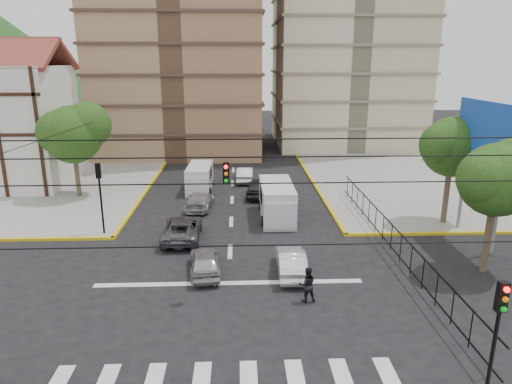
{
  "coord_description": "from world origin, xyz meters",
  "views": [
    {
      "loc": [
        0.53,
        -18.85,
        10.4
      ],
      "look_at": [
        1.4,
        3.26,
        4.0
      ],
      "focal_mm": 32.0,
      "sensor_mm": 36.0,
      "label": 1
    }
  ],
  "objects_px": {
    "car_silver_front_left": "(205,261)",
    "car_white_front_right": "(291,262)",
    "traffic_light_nw": "(100,187)",
    "pedestrian_crosswalk": "(307,284)",
    "van_right_lane": "(277,203)",
    "traffic_light_se": "(497,328)",
    "van_left_lane": "(199,179)"
  },
  "relations": [
    {
      "from": "car_silver_front_left",
      "to": "car_white_front_right",
      "type": "bearing_deg",
      "value": 170.4
    },
    {
      "from": "traffic_light_nw",
      "to": "pedestrian_crosswalk",
      "type": "distance_m",
      "value": 14.31
    },
    {
      "from": "van_right_lane",
      "to": "car_silver_front_left",
      "type": "relative_size",
      "value": 1.45
    },
    {
      "from": "traffic_light_se",
      "to": "van_right_lane",
      "type": "bearing_deg",
      "value": 104.52
    },
    {
      "from": "car_white_front_right",
      "to": "car_silver_front_left",
      "type": "bearing_deg",
      "value": -1.76
    },
    {
      "from": "traffic_light_se",
      "to": "pedestrian_crosswalk",
      "type": "bearing_deg",
      "value": 120.87
    },
    {
      "from": "van_left_lane",
      "to": "car_white_front_right",
      "type": "distance_m",
      "value": 16.46
    },
    {
      "from": "traffic_light_se",
      "to": "car_white_front_right",
      "type": "height_order",
      "value": "traffic_light_se"
    },
    {
      "from": "car_white_front_right",
      "to": "pedestrian_crosswalk",
      "type": "bearing_deg",
      "value": 99.26
    },
    {
      "from": "traffic_light_se",
      "to": "car_silver_front_left",
      "type": "relative_size",
      "value": 1.18
    },
    {
      "from": "van_left_lane",
      "to": "pedestrian_crosswalk",
      "type": "xyz_separation_m",
      "value": [
        6.21,
        -18.18,
        -0.21
      ]
    },
    {
      "from": "traffic_light_nw",
      "to": "car_silver_front_left",
      "type": "distance_m",
      "value": 8.88
    },
    {
      "from": "car_silver_front_left",
      "to": "car_white_front_right",
      "type": "xyz_separation_m",
      "value": [
        4.36,
        -0.22,
        0.01
      ]
    },
    {
      "from": "van_right_lane",
      "to": "pedestrian_crosswalk",
      "type": "distance_m",
      "value": 11.0
    },
    {
      "from": "traffic_light_nw",
      "to": "van_left_lane",
      "type": "relative_size",
      "value": 0.92
    },
    {
      "from": "traffic_light_nw",
      "to": "car_silver_front_left",
      "type": "height_order",
      "value": "traffic_light_nw"
    },
    {
      "from": "car_silver_front_left",
      "to": "car_white_front_right",
      "type": "relative_size",
      "value": 0.95
    },
    {
      "from": "pedestrian_crosswalk",
      "to": "van_left_lane",
      "type": "bearing_deg",
      "value": -74.11
    },
    {
      "from": "van_right_lane",
      "to": "car_white_front_right",
      "type": "height_order",
      "value": "van_right_lane"
    },
    {
      "from": "van_left_lane",
      "to": "pedestrian_crosswalk",
      "type": "height_order",
      "value": "van_left_lane"
    },
    {
      "from": "traffic_light_se",
      "to": "car_silver_front_left",
      "type": "height_order",
      "value": "traffic_light_se"
    },
    {
      "from": "traffic_light_se",
      "to": "van_left_lane",
      "type": "bearing_deg",
      "value": 112.49
    },
    {
      "from": "car_silver_front_left",
      "to": "car_white_front_right",
      "type": "distance_m",
      "value": 4.37
    },
    {
      "from": "traffic_light_se",
      "to": "car_white_front_right",
      "type": "bearing_deg",
      "value": 115.18
    },
    {
      "from": "traffic_light_se",
      "to": "car_white_front_right",
      "type": "xyz_separation_m",
      "value": [
        -4.67,
        9.94,
        -2.47
      ]
    },
    {
      "from": "traffic_light_nw",
      "to": "van_left_lane",
      "type": "xyz_separation_m",
      "value": [
        5.11,
        9.73,
        -2.08
      ]
    },
    {
      "from": "traffic_light_se",
      "to": "van_right_lane",
      "type": "height_order",
      "value": "traffic_light_se"
    },
    {
      "from": "van_right_lane",
      "to": "van_left_lane",
      "type": "bearing_deg",
      "value": 128.43
    },
    {
      "from": "van_left_lane",
      "to": "car_white_front_right",
      "type": "xyz_separation_m",
      "value": [
        5.82,
        -15.39,
        -0.39
      ]
    },
    {
      "from": "traffic_light_se",
      "to": "van_right_lane",
      "type": "relative_size",
      "value": 0.81
    },
    {
      "from": "car_silver_front_left",
      "to": "pedestrian_crosswalk",
      "type": "bearing_deg",
      "value": 141.01
    },
    {
      "from": "traffic_light_se",
      "to": "traffic_light_nw",
      "type": "bearing_deg",
      "value": 135.0
    }
  ]
}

